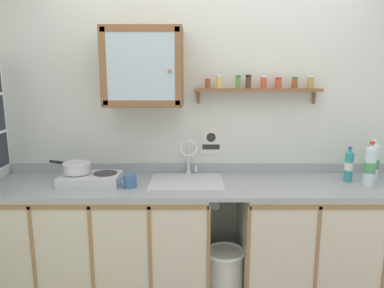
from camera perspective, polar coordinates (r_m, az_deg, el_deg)
The scene contains 16 objects.
back_wall at distance 2.90m, azimuth 3.36°, elevation 2.89°, with size 3.96×0.07×2.59m.
lower_cabinet_run at distance 2.91m, azimuth -14.05°, elevation -15.09°, with size 1.64×0.63×0.89m.
lower_cabinet_run_right at distance 3.03m, azimuth 22.24°, elevation -14.49°, with size 1.45×0.63×0.89m.
countertop at distance 2.66m, azimuth 3.66°, elevation -6.74°, with size 3.32×0.65×0.03m, color #9EA3A8.
backsplash at distance 2.93m, azimuth 3.33°, elevation -3.94°, with size 3.32×0.02×0.08m, color #9EA3A8.
sink at distance 2.70m, azimuth -0.64°, elevation -6.97°, with size 0.55×0.47×0.45m.
hot_plate_stove at distance 2.73m, azimuth -15.94°, elevation -5.50°, with size 0.43×0.28×0.08m.
saucepan at distance 2.76m, azimuth -18.06°, elevation -3.61°, with size 0.36×0.23×0.08m.
bottle_opaque_white_0 at distance 3.07m, azimuth 27.75°, elevation -2.51°, with size 0.08×0.08×0.32m.
bottle_detergent_teal_1 at distance 2.93m, azimuth 24.45°, elevation -3.21°, with size 0.06×0.06×0.27m.
bottle_water_clear_3 at distance 2.86m, azimuth 27.29°, elevation -3.18°, with size 0.08×0.08×0.33m.
mug at distance 2.59m, azimuth -9.87°, elevation -5.90°, with size 0.12×0.10×0.10m.
wall_cabinet at distance 2.71m, azimuth -7.65°, elevation 12.30°, with size 0.59×0.34×0.58m.
spice_shelf at distance 2.82m, azimuth 11.12°, elevation 9.00°, with size 0.99×0.14×0.23m.
warning_sign at distance 2.89m, azimuth 3.32°, elevation 0.51°, with size 0.17×0.01×0.23m.
trash_bin at distance 2.85m, azimuth 5.61°, elevation -20.55°, with size 0.30×0.30×0.43m.
Camera 1 is at (-0.16, -2.13, 1.71)m, focal length 32.67 mm.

